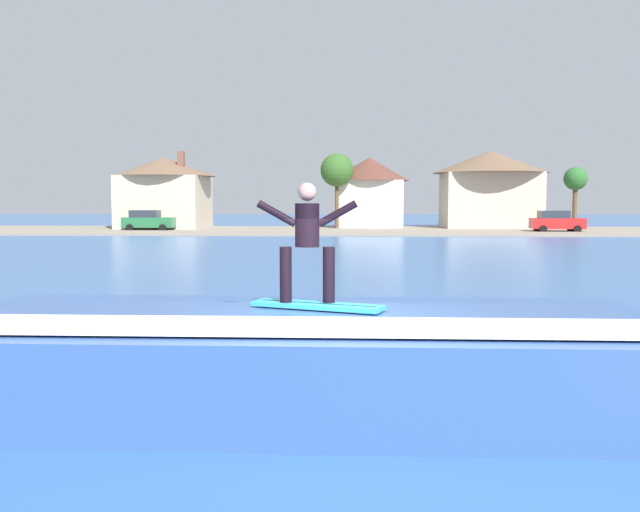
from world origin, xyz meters
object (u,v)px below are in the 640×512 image
object	(u,v)px
car_far_shore	(556,221)
house_gabled_white	(490,184)
house_with_chimney	(165,190)
tree_short_bushy	(337,171)
surfboard	(317,305)
surfer	(307,236)
house_small_cottage	(369,189)
tree_tall_bare	(576,180)
wave_crest	(305,357)
car_near_shore	(148,220)

from	to	relation	value
car_far_shore	house_gabled_white	size ratio (longest dim) A/B	0.40
house_with_chimney	tree_short_bushy	size ratio (longest dim) A/B	1.37
surfboard	surfer	world-z (taller)	surfer
house_with_chimney	house_small_cottage	distance (m)	19.89
car_far_shore	tree_short_bushy	size ratio (longest dim) A/B	0.62
car_far_shore	tree_tall_bare	size ratio (longest dim) A/B	0.73
car_far_shore	house_small_cottage	distance (m)	18.45
wave_crest	surfboard	bearing A→B (deg)	-45.76
car_far_shore	house_gabled_white	distance (m)	9.83
surfboard	house_with_chimney	size ratio (longest dim) A/B	0.18
wave_crest	surfer	size ratio (longest dim) A/B	6.04
car_near_shore	wave_crest	bearing A→B (deg)	-71.34
surfer	car_near_shore	size ratio (longest dim) A/B	0.35
wave_crest	car_near_shore	distance (m)	55.01
car_near_shore	tree_short_bushy	xyz separation A→B (m)	(16.79, 4.16, 4.55)
house_with_chimney	tree_short_bushy	world-z (taller)	house_with_chimney
wave_crest	tree_short_bushy	size ratio (longest dim) A/B	1.34
car_near_shore	car_far_shore	distance (m)	35.66
tree_short_bushy	car_far_shore	bearing A→B (deg)	-15.86
car_far_shore	house_small_cottage	xyz separation A→B (m)	(-15.74, 9.19, 2.89)
surfer	surfboard	bearing A→B (deg)	-27.14
car_near_shore	house_gabled_white	world-z (taller)	house_gabled_white
wave_crest	house_with_chimney	xyz separation A→B (m)	(-17.30, 56.76, 3.11)
car_near_shore	house_with_chimney	world-z (taller)	house_with_chimney
surfer	tree_short_bushy	distance (m)	56.49
car_far_shore	house_with_chimney	size ratio (longest dim) A/B	0.45
house_gabled_white	tree_tall_bare	size ratio (longest dim) A/B	1.84
surfer	car_far_shore	size ratio (longest dim) A/B	0.36
surfer	car_far_shore	distance (m)	54.14
surfboard	car_near_shore	size ratio (longest dim) A/B	0.40
tree_tall_bare	surfboard	bearing A→B (deg)	-110.25
wave_crest	surfboard	world-z (taller)	surfboard
surfer	car_near_shore	bearing A→B (deg)	108.66
house_small_cottage	tree_tall_bare	size ratio (longest dim) A/B	1.32
surfer	house_with_chimney	world-z (taller)	house_with_chimney
house_with_chimney	tree_tall_bare	size ratio (longest dim) A/B	1.62
surfboard	surfer	xyz separation A→B (m)	(-0.14, 0.07, 0.91)
surfer	house_with_chimney	size ratio (longest dim) A/B	0.16
surfer	house_gabled_white	bearing A→B (deg)	76.77
car_near_shore	tree_tall_bare	size ratio (longest dim) A/B	0.75
surfboard	car_near_shore	world-z (taller)	car_near_shore
house_with_chimney	house_small_cottage	size ratio (longest dim) A/B	1.23
house_gabled_white	house_small_cottage	world-z (taller)	house_gabled_white
house_with_chimney	car_far_shore	bearing A→B (deg)	-9.37
surfboard	tree_short_bushy	distance (m)	56.62
surfboard	tree_short_bushy	bearing A→B (deg)	91.00
surfboard	car_far_shore	xyz separation A→B (m)	(17.86, 51.11, -0.42)
surfboard	house_gabled_white	world-z (taller)	house_gabled_white
wave_crest	house_small_cottage	distance (m)	60.25
house_small_cottage	car_near_shore	bearing A→B (deg)	-158.10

